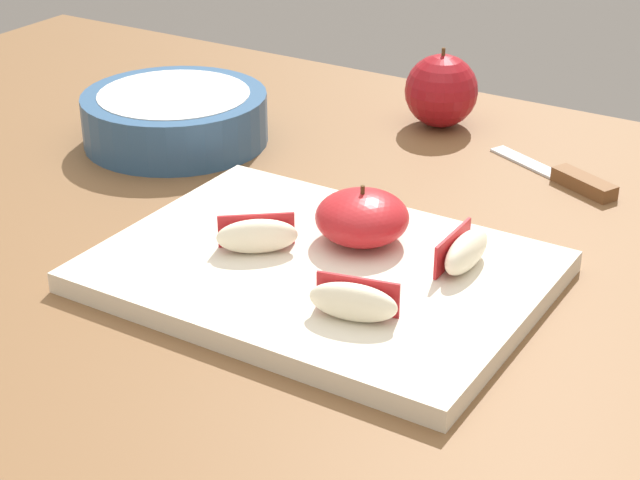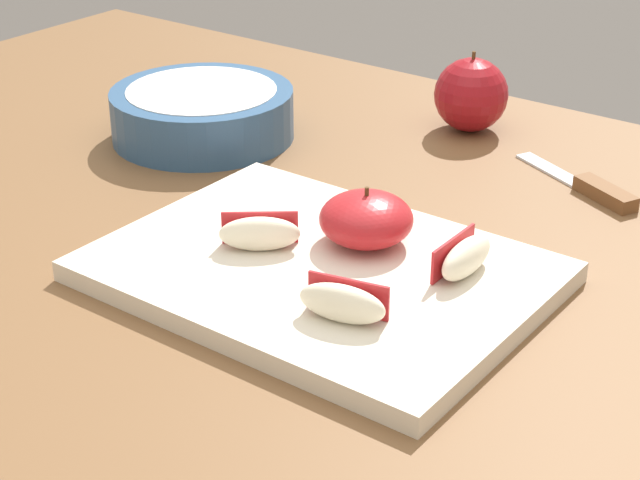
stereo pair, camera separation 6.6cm
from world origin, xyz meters
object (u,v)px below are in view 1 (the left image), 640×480
apple_wedge_left (257,236)px  paring_knife (573,180)px  ceramic_fruit_bowl (175,116)px  cutting_board (320,272)px  apple_half_skin_up (362,217)px  apple_wedge_near_knife (465,251)px  whole_apple_red_delicious (441,91)px  apple_wedge_back (354,301)px

apple_wedge_left → paring_knife: 0.35m
paring_knife → ceramic_fruit_bowl: (-0.40, -0.11, 0.02)m
apple_wedge_left → ceramic_fruit_bowl: bearing=141.2°
cutting_board → apple_half_skin_up: (0.01, 0.05, 0.03)m
cutting_board → apple_wedge_near_knife: (0.10, 0.05, 0.02)m
apple_half_skin_up → apple_wedge_left: (-0.06, -0.06, -0.01)m
apple_half_skin_up → apple_wedge_left: apple_half_skin_up is taller
apple_half_skin_up → apple_wedge_left: 0.09m
whole_apple_red_delicious → apple_wedge_back: bearing=-72.2°
apple_wedge_left → cutting_board: bearing=12.0°
whole_apple_red_delicious → apple_wedge_near_knife: bearing=-61.2°
apple_wedge_left → ceramic_fruit_bowl: ceramic_fruit_bowl is taller
apple_wedge_near_knife → ceramic_fruit_bowl: bearing=162.1°
cutting_board → apple_wedge_near_knife: apple_wedge_near_knife is taller
apple_wedge_near_knife → apple_wedge_back: 0.12m
apple_wedge_near_knife → apple_wedge_back: size_ratio=0.96×
apple_wedge_near_knife → apple_wedge_left: (-0.16, -0.06, 0.00)m
apple_wedge_near_knife → apple_wedge_left: 0.17m
apple_wedge_near_knife → paring_knife: size_ratio=0.44×
apple_half_skin_up → paring_knife: (0.10, 0.24, -0.03)m
cutting_board → apple_wedge_left: (-0.05, -0.01, 0.02)m
apple_wedge_back → paring_knife: 0.36m
apple_half_skin_up → ceramic_fruit_bowl: 0.33m
apple_wedge_near_knife → ceramic_fruit_bowl: (-0.39, 0.13, -0.00)m
apple_half_skin_up → apple_wedge_near_knife: size_ratio=1.17×
apple_wedge_left → ceramic_fruit_bowl: size_ratio=0.34×
apple_half_skin_up → whole_apple_red_delicious: whole_apple_red_delicious is taller
apple_wedge_back → whole_apple_red_delicious: bearing=107.8°
apple_half_skin_up → apple_wedge_left: size_ratio=1.19×
apple_wedge_left → apple_wedge_back: size_ratio=0.94×
cutting_board → ceramic_fruit_bowl: 0.34m
apple_wedge_near_knife → whole_apple_red_delicious: (-0.18, 0.32, 0.01)m
paring_knife → apple_wedge_near_knife: bearing=-91.7°
apple_wedge_near_knife → apple_wedge_back: bearing=-107.4°
cutting_board → apple_wedge_back: 0.09m
apple_wedge_left → apple_wedge_back: 0.13m
apple_wedge_near_knife → ceramic_fruit_bowl: 0.41m
cutting_board → paring_knife: 0.31m
apple_half_skin_up → apple_wedge_left: bearing=-135.2°
whole_apple_red_delicious → ceramic_fruit_bowl: 0.29m
apple_wedge_left → paring_knife: (0.16, 0.30, -0.03)m
apple_half_skin_up → ceramic_fruit_bowl: (-0.30, 0.13, -0.01)m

